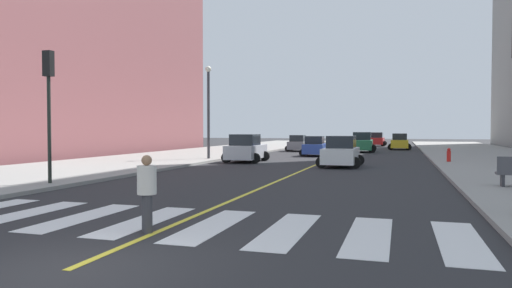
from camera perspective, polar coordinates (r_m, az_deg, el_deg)
name	(u,v)px	position (r m, az deg, el deg)	size (l,w,h in m)	color
ground_plane	(66,271)	(8.41, -21.97, -14.02)	(220.00, 220.00, 0.00)	#28282B
sidewalk_kerb_west	(118,163)	(31.55, -16.36, -2.27)	(10.00, 120.00, 0.15)	gray
crosswalk_paint	(178,223)	(11.70, -9.39, -9.40)	(13.50, 4.00, 0.01)	silver
lane_divider_paint	(345,153)	(46.62, 10.68, -1.02)	(0.16, 80.00, 0.01)	yellow
low_rise_brick_west	(60,23)	(50.47, -22.63, 13.35)	(16.00, 32.00, 24.99)	brown
car_red_nearest	(377,140)	(66.14, 14.37, 0.52)	(2.65, 4.18, 1.84)	red
car_gray_second	(298,144)	(48.98, 5.10, 0.05)	(2.45, 3.82, 1.67)	slate
car_yellow_third	(400,142)	(54.99, 16.96, 0.23)	(2.53, 4.04, 1.80)	gold
car_blue_fourth	(315,147)	(40.44, 7.14, -0.32)	(2.47, 3.86, 1.70)	#2D479E
car_silver_fifth	(246,149)	(32.73, -1.23, -0.61)	(2.78, 4.37, 1.93)	#B7B7BC
car_white_sixth	(341,152)	(29.07, 10.23, -0.99)	(2.61, 4.19, 1.87)	silver
car_green_seventh	(362,143)	(48.23, 12.69, 0.15)	(2.85, 4.49, 1.98)	#236B42
traffic_light_far_corner	(49,91)	(20.30, -23.73, 5.90)	(0.36, 0.41, 5.19)	black
pedestrian_crossing	(147,190)	(10.67, -13.05, -5.43)	(0.42, 0.42, 1.71)	#38383D
fire_hydrant	(449,155)	(33.43, 22.27, -1.24)	(0.26, 0.26, 0.89)	red
street_lamp	(208,103)	(34.45, -5.77, 4.91)	(0.44, 0.44, 6.70)	#38383D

